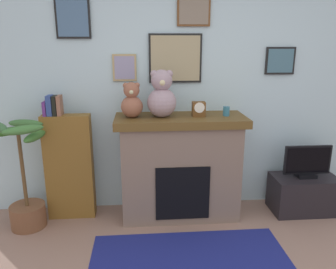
{
  "coord_description": "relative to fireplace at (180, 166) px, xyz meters",
  "views": [
    {
      "loc": [
        -0.56,
        -1.63,
        1.83
      ],
      "look_at": [
        -0.29,
        1.69,
        0.91
      ],
      "focal_mm": 35.76,
      "sensor_mm": 36.0,
      "label": 1
    }
  ],
  "objects": [
    {
      "name": "teddy_bear_grey",
      "position": [
        -0.19,
        -0.02,
        0.76
      ],
      "size": [
        0.29,
        0.29,
        0.47
      ],
      "color": "#A48A94",
      "rests_on": "fireplace"
    },
    {
      "name": "area_rug",
      "position": [
        -0.0,
        -0.93,
        -0.55
      ],
      "size": [
        1.74,
        1.08,
        0.01
      ],
      "primitive_type": "cube",
      "color": "navy",
      "rests_on": "ground_plane"
    },
    {
      "name": "potted_plant",
      "position": [
        -1.57,
        -0.14,
        -0.13
      ],
      "size": [
        0.61,
        0.64,
        1.12
      ],
      "color": "brown",
      "rests_on": "ground_plane"
    },
    {
      "name": "television",
      "position": [
        1.38,
        -0.05,
        0.02
      ],
      "size": [
        0.51,
        0.14,
        0.36
      ],
      "color": "black",
      "rests_on": "tv_stand"
    },
    {
      "name": "teddy_bear_tan",
      "position": [
        -0.49,
        -0.02,
        0.7
      ],
      "size": [
        0.22,
        0.22,
        0.35
      ],
      "color": "#935942",
      "rests_on": "fireplace"
    },
    {
      "name": "mantel_clock",
      "position": [
        0.18,
        -0.02,
        0.62
      ],
      "size": [
        0.13,
        0.1,
        0.15
      ],
      "color": "brown",
      "rests_on": "fireplace"
    },
    {
      "name": "tv_stand",
      "position": [
        1.38,
        -0.05,
        -0.35
      ],
      "size": [
        0.7,
        0.4,
        0.41
      ],
      "primitive_type": "cube",
      "color": "black",
      "rests_on": "ground_plane"
    },
    {
      "name": "candle_jar",
      "position": [
        0.47,
        -0.02,
        0.59
      ],
      "size": [
        0.07,
        0.07,
        0.1
      ],
      "primitive_type": "cylinder",
      "color": "teal",
      "rests_on": "fireplace"
    },
    {
      "name": "bookshelf",
      "position": [
        -1.17,
        0.05,
        0.03
      ],
      "size": [
        0.49,
        0.16,
        1.32
      ],
      "color": "brown",
      "rests_on": "ground_plane"
    },
    {
      "name": "fireplace",
      "position": [
        0.0,
        0.0,
        0.0
      ],
      "size": [
        1.33,
        0.56,
        1.1
      ],
      "color": "#7E6757",
      "rests_on": "ground_plane"
    },
    {
      "name": "back_wall",
      "position": [
        0.16,
        0.31,
        0.75
      ],
      "size": [
        5.2,
        0.15,
        2.6
      ],
      "color": "silver",
      "rests_on": "ground_plane"
    }
  ]
}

